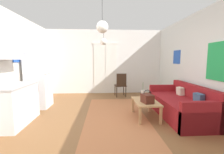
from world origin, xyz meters
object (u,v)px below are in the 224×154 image
(accent_chair, at_px, (121,84))
(bamboo_vase, at_px, (143,94))
(coffee_table, at_px, (146,103))
(refrigerator, at_px, (39,80))
(couch, at_px, (182,106))
(handbag, at_px, (147,98))
(pendant_lamp_far, at_px, (104,42))
(pendant_lamp_near, at_px, (102,27))

(accent_chair, bearing_deg, bamboo_vase, 93.59)
(coffee_table, height_order, refrigerator, refrigerator)
(coffee_table, xyz_separation_m, accent_chair, (-0.37, 2.14, 0.12))
(couch, xyz_separation_m, handbag, (-0.96, -0.21, 0.26))
(handbag, xyz_separation_m, accent_chair, (-0.35, 2.31, -0.04))
(bamboo_vase, bearing_deg, couch, -11.62)
(couch, height_order, coffee_table, couch)
(bamboo_vase, relative_size, accent_chair, 0.47)
(coffee_table, distance_m, handbag, 0.24)
(pendant_lamp_far, bearing_deg, pendant_lamp_near, -90.70)
(handbag, height_order, pendant_lamp_far, pendant_lamp_far)
(bamboo_vase, height_order, accent_chair, accent_chair)
(coffee_table, bearing_deg, bamboo_vase, 92.79)
(handbag, bearing_deg, bamboo_vase, 89.64)
(coffee_table, height_order, bamboo_vase, bamboo_vase)
(bamboo_vase, bearing_deg, handbag, -90.36)
(coffee_table, relative_size, handbag, 2.79)
(bamboo_vase, distance_m, pendant_lamp_near, 1.98)
(accent_chair, bearing_deg, couch, 114.97)
(bamboo_vase, relative_size, handbag, 1.34)
(couch, bearing_deg, handbag, -167.55)
(coffee_table, relative_size, refrigerator, 0.54)
(refrigerator, bearing_deg, coffee_table, -18.77)
(couch, bearing_deg, coffee_table, -177.85)
(bamboo_vase, height_order, pendant_lamp_near, pendant_lamp_near)
(couch, distance_m, coffee_table, 0.95)
(couch, height_order, accent_chair, accent_chair)
(bamboo_vase, distance_m, pendant_lamp_far, 2.09)
(handbag, bearing_deg, pendant_lamp_near, -165.28)
(pendant_lamp_far, bearing_deg, bamboo_vase, -47.06)
(handbag, xyz_separation_m, pendant_lamp_near, (-1.03, -0.27, 1.55))
(handbag, distance_m, accent_chair, 2.34)
(couch, relative_size, pendant_lamp_near, 2.73)
(coffee_table, height_order, accent_chair, accent_chair)
(pendant_lamp_near, height_order, pendant_lamp_far, same)
(refrigerator, bearing_deg, accent_chair, 23.31)
(couch, xyz_separation_m, refrigerator, (-3.92, 0.98, 0.55))
(accent_chair, bearing_deg, handbag, 91.69)
(accent_chair, relative_size, pendant_lamp_far, 1.18)
(bamboo_vase, bearing_deg, refrigerator, 165.27)
(bamboo_vase, height_order, handbag, bamboo_vase)
(couch, distance_m, pendant_lamp_near, 2.73)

